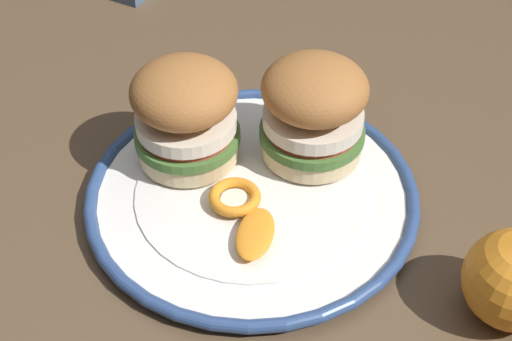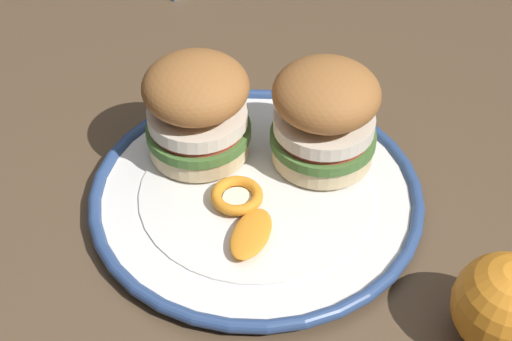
% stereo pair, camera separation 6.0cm
% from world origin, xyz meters
% --- Properties ---
extents(dining_table, '(1.36, 0.80, 0.77)m').
position_xyz_m(dining_table, '(0.00, 0.00, 0.66)').
color(dining_table, brown).
rests_on(dining_table, ground).
extents(dinner_plate, '(0.31, 0.31, 0.02)m').
position_xyz_m(dinner_plate, '(0.03, -0.01, 0.78)').
color(dinner_plate, white).
rests_on(dinner_plate, dining_table).
extents(sandwich_half_left, '(0.10, 0.10, 0.10)m').
position_xyz_m(sandwich_half_left, '(-0.02, -0.07, 0.84)').
color(sandwich_half_left, beige).
rests_on(sandwich_half_left, dinner_plate).
extents(sandwich_half_right, '(0.12, 0.12, 0.10)m').
position_xyz_m(sandwich_half_right, '(-0.02, 0.04, 0.84)').
color(sandwich_half_right, beige).
rests_on(sandwich_half_right, dinner_plate).
extents(orange_peel_curled, '(0.06, 0.06, 0.01)m').
position_xyz_m(orange_peel_curled, '(0.05, -0.03, 0.79)').
color(orange_peel_curled, orange).
rests_on(orange_peel_curled, dinner_plate).
extents(orange_peel_strip_long, '(0.07, 0.04, 0.01)m').
position_xyz_m(orange_peel_strip_long, '(0.09, -0.01, 0.79)').
color(orange_peel_strip_long, orange).
rests_on(orange_peel_strip_long, dinner_plate).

